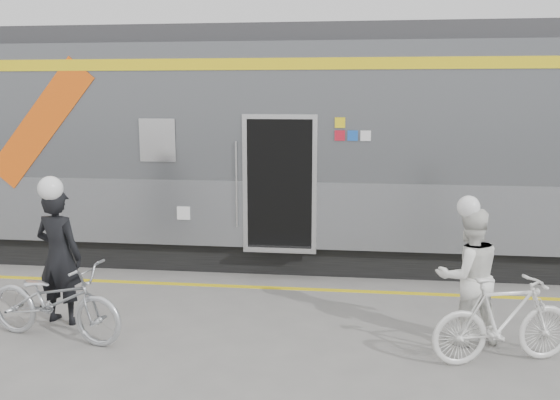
% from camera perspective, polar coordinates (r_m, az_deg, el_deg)
% --- Properties ---
extents(ground, '(90.00, 90.00, 0.00)m').
position_cam_1_polar(ground, '(7.41, -4.96, -13.62)').
color(ground, slate).
rests_on(ground, ground).
extents(train, '(24.00, 3.17, 4.10)m').
position_cam_1_polar(train, '(11.37, -10.15, 5.28)').
color(train, black).
rests_on(train, ground).
extents(safety_strip, '(24.00, 0.12, 0.01)m').
position_cam_1_polar(safety_strip, '(9.38, -2.20, -8.38)').
color(safety_strip, yellow).
rests_on(safety_strip, ground).
extents(man, '(0.73, 0.55, 1.80)m').
position_cam_1_polar(man, '(8.28, -20.48, -5.09)').
color(man, black).
rests_on(man, ground).
extents(bicycle_left, '(1.98, 1.02, 0.99)m').
position_cam_1_polar(bicycle_left, '(7.84, -20.85, -9.04)').
color(bicycle_left, '#B6B9BE').
rests_on(bicycle_left, ground).
extents(woman, '(0.95, 0.83, 1.66)m').
position_cam_1_polar(woman, '(7.51, 17.66, -7.00)').
color(woman, white).
rests_on(woman, ground).
extents(bicycle_right, '(1.74, 0.92, 1.01)m').
position_cam_1_polar(bicycle_right, '(7.17, 20.71, -10.76)').
color(bicycle_right, silver).
rests_on(bicycle_right, ground).
extents(helmet_man, '(0.31, 0.31, 0.31)m').
position_cam_1_polar(helmet_man, '(8.08, -20.94, 2.14)').
color(helmet_man, white).
rests_on(helmet_man, man).
extents(helmet_woman, '(0.27, 0.27, 0.27)m').
position_cam_1_polar(helmet_woman, '(7.30, 18.06, 0.26)').
color(helmet_woman, white).
rests_on(helmet_woman, woman).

